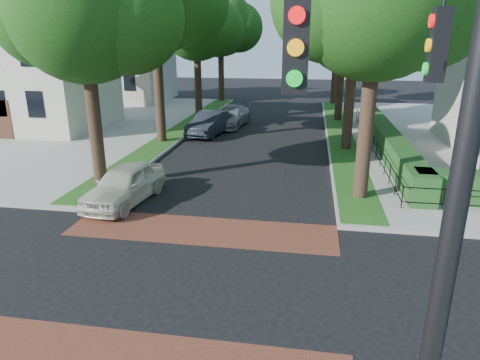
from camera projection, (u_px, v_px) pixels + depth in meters
name	position (u px, v px, depth m)	size (l,w,h in m)	color
ground	(172.00, 281.00, 11.36)	(120.00, 120.00, 0.00)	black
sidewalk_nw	(2.00, 123.00, 32.13)	(30.00, 30.00, 0.15)	gray
crosswalk_far	(202.00, 230.00, 14.35)	(9.00, 2.20, 0.01)	brown
grass_strip_ne	(340.00, 133.00, 28.36)	(1.60, 29.80, 0.02)	#194F16
grass_strip_nw	(183.00, 128.00, 30.02)	(1.60, 29.80, 0.02)	#194F16
tree_right_mid	(359.00, 1.00, 22.25)	(8.25, 7.09, 11.22)	black
tree_right_far	(346.00, 27.00, 30.99)	(7.25, 6.23, 9.74)	black
tree_right_back	(339.00, 25.00, 39.31)	(7.50, 6.45, 10.20)	black
tree_left_near	(88.00, 8.00, 16.66)	(7.50, 6.45, 10.20)	black
tree_left_far	(198.00, 25.00, 32.61)	(7.00, 6.02, 9.86)	black
tree_left_back	(222.00, 24.00, 40.97)	(7.75, 6.66, 10.44)	black
hedge_main_road	(387.00, 139.00, 23.98)	(1.00, 18.00, 1.20)	#19491D
fence_main_road	(372.00, 141.00, 24.15)	(0.06, 18.00, 0.90)	black
house_left_near	(32.00, 55.00, 29.00)	(10.00, 9.00, 10.14)	beige
house_left_far	(120.00, 50.00, 42.11)	(10.00, 9.00, 10.14)	beige
traffic_signal	(437.00, 168.00, 4.99)	(2.17, 2.00, 8.00)	black
parked_car_front	(124.00, 184.00, 16.60)	(1.75, 4.35, 1.48)	beige
parked_car_middle	(210.00, 123.00, 28.32)	(1.62, 4.65, 1.53)	#1F232F
parked_car_rear	(231.00, 116.00, 31.12)	(2.03, 4.99, 1.45)	gray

